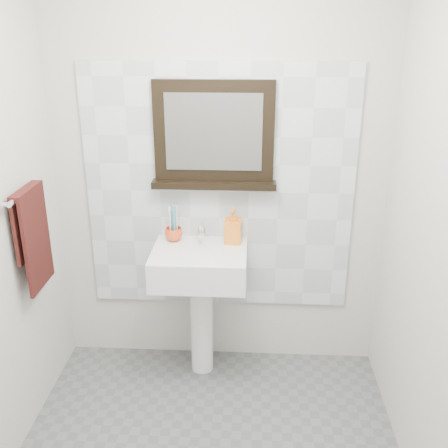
{
  "coord_description": "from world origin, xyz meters",
  "views": [
    {
      "loc": [
        0.2,
        -1.9,
        2.11
      ],
      "look_at": [
        0.06,
        0.55,
        1.15
      ],
      "focal_mm": 42.0,
      "sensor_mm": 36.0,
      "label": 1
    }
  ],
  "objects_px": {
    "toothbrush_cup": "(174,234)",
    "framed_mirror": "(214,137)",
    "pedestal_sink": "(200,278)",
    "soap_dispenser": "(233,226)",
    "hand_towel": "(32,231)"
  },
  "relations": [
    {
      "from": "pedestal_sink",
      "to": "soap_dispenser",
      "type": "bearing_deg",
      "value": 32.28
    },
    {
      "from": "toothbrush_cup",
      "to": "framed_mirror",
      "type": "xyz_separation_m",
      "value": [
        0.24,
        0.06,
        0.58
      ]
    },
    {
      "from": "toothbrush_cup",
      "to": "hand_towel",
      "type": "bearing_deg",
      "value": -147.06
    },
    {
      "from": "soap_dispenser",
      "to": "toothbrush_cup",
      "type": "bearing_deg",
      "value": -175.48
    },
    {
      "from": "pedestal_sink",
      "to": "toothbrush_cup",
      "type": "distance_m",
      "value": 0.31
    },
    {
      "from": "framed_mirror",
      "to": "toothbrush_cup",
      "type": "bearing_deg",
      "value": -166.16
    },
    {
      "from": "soap_dispenser",
      "to": "pedestal_sink",
      "type": "bearing_deg",
      "value": -142.29
    },
    {
      "from": "pedestal_sink",
      "to": "framed_mirror",
      "type": "relative_size",
      "value": 1.32
    },
    {
      "from": "soap_dispenser",
      "to": "hand_towel",
      "type": "bearing_deg",
      "value": -151.97
    },
    {
      "from": "toothbrush_cup",
      "to": "soap_dispenser",
      "type": "bearing_deg",
      "value": -0.91
    },
    {
      "from": "toothbrush_cup",
      "to": "soap_dispenser",
      "type": "distance_m",
      "value": 0.37
    },
    {
      "from": "soap_dispenser",
      "to": "hand_towel",
      "type": "height_order",
      "value": "hand_towel"
    },
    {
      "from": "toothbrush_cup",
      "to": "soap_dispenser",
      "type": "xyz_separation_m",
      "value": [
        0.36,
        -0.01,
        0.07
      ]
    },
    {
      "from": "pedestal_sink",
      "to": "toothbrush_cup",
      "type": "bearing_deg",
      "value": 143.03
    },
    {
      "from": "pedestal_sink",
      "to": "soap_dispenser",
      "type": "xyz_separation_m",
      "value": [
        0.19,
        0.12,
        0.29
      ]
    }
  ]
}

